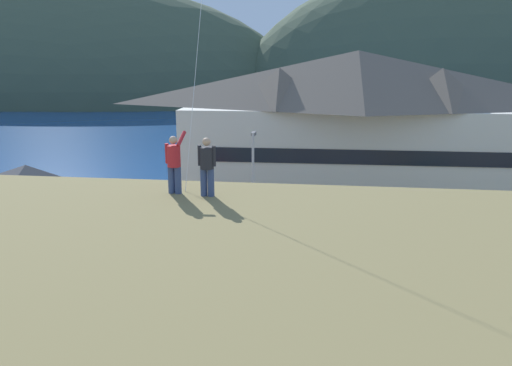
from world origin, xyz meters
TOP-DOWN VIEW (x-y plane):
  - ground_plane at (0.00, 0.00)m, footprint 600.00×600.00m
  - parking_lot_pad at (0.00, 5.00)m, footprint 40.00×20.00m
  - bay_water at (0.00, 60.00)m, footprint 360.00×84.00m
  - far_hill_west_ridge at (-68.72, 111.44)m, footprint 134.08×59.41m
  - harbor_lodge at (6.12, 22.48)m, footprint 29.41×11.44m
  - storage_shed_near_lot at (-14.17, 7.84)m, footprint 7.09×5.38m
  - wharf_dock at (1.30, 35.64)m, footprint 3.20×14.31m
  - moored_boat_wharfside at (-2.24, 31.61)m, footprint 2.46×7.47m
  - parked_car_lone_by_shed at (-9.00, -0.53)m, footprint 4.34×2.34m
  - parked_car_front_row_silver at (-5.86, 7.69)m, footprint 4.21×2.08m
  - parked_car_mid_row_near at (2.63, 5.66)m, footprint 4.31×2.28m
  - parked_car_corner_spot at (-3.49, -0.36)m, footprint 4.26×2.17m
  - parked_car_back_row_right at (7.37, 1.66)m, footprint 4.34×2.34m
  - parking_light_pole at (-0.73, 10.56)m, footprint 0.24×0.78m
  - person_kite_flyer at (-0.87, -5.72)m, footprint 0.57×0.63m
  - person_companion at (0.18, -5.91)m, footprint 0.55×0.40m

SIDE VIEW (x-z plane):
  - ground_plane at x=0.00m, z-range 0.00..0.00m
  - far_hill_west_ridge at x=-68.72m, z-range -30.87..30.87m
  - bay_water at x=0.00m, z-range 0.00..0.03m
  - parking_lot_pad at x=0.00m, z-range 0.00..0.10m
  - wharf_dock at x=1.30m, z-range 0.00..0.70m
  - moored_boat_wharfside at x=-2.24m, z-range -0.36..1.80m
  - parked_car_lone_by_shed at x=-9.00m, z-range 0.15..1.97m
  - parked_car_front_row_silver at x=-5.86m, z-range 0.15..1.97m
  - parked_car_mid_row_near at x=2.63m, z-range 0.15..1.97m
  - parked_car_corner_spot at x=-3.49m, z-range 0.15..1.97m
  - parked_car_back_row_right at x=7.37m, z-range 0.15..1.97m
  - storage_shed_near_lot at x=-14.17m, z-range 0.09..4.97m
  - parking_light_pole at x=-0.73m, z-range 0.63..7.23m
  - harbor_lodge at x=6.12m, z-range 0.36..12.08m
  - person_companion at x=0.18m, z-range 7.20..8.94m
  - person_kite_flyer at x=-0.87m, z-range 7.16..9.01m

